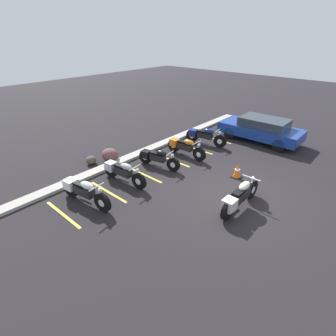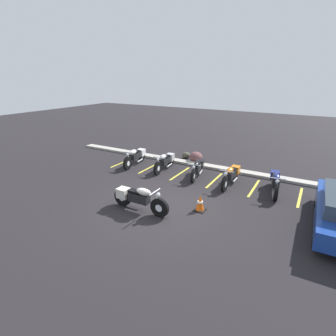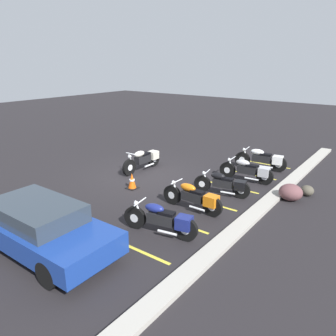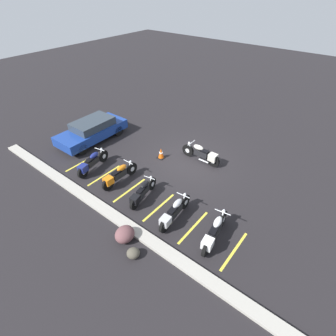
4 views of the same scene
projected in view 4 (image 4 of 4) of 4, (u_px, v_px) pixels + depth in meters
The scene contains 18 objects.
ground at pixel (188, 161), 14.40m from camera, with size 60.00×60.00×0.00m, color black.
motorcycle_cream_featured at pixel (202, 154), 14.12m from camera, with size 2.34×0.66×0.92m.
parked_bike_0 at pixel (214, 232), 9.87m from camera, with size 0.73×2.30×0.91m.
parked_bike_1 at pixel (174, 212), 10.71m from camera, with size 0.63×2.23×0.88m.
parked_bike_2 at pixel (142, 192), 11.73m from camera, with size 0.72×2.07×0.82m.
parked_bike_3 at pixel (118, 175), 12.67m from camera, with size 0.62×2.22×0.88m.
parked_bike_4 at pixel (92, 163), 13.50m from camera, with size 0.79×2.25×0.89m.
car_blue at pixel (92, 130), 15.87m from camera, with size 1.84×4.32×1.29m.
concrete_curb at pixel (116, 217), 11.02m from camera, with size 18.00×0.50×0.12m, color #A8A399.
landscape_rock_0 at pixel (125, 234), 10.02m from camera, with size 0.81×0.72×0.59m, color brown.
landscape_rock_1 at pixel (133, 253), 9.47m from camera, with size 0.48×0.46×0.37m, color #4B463A.
traffic_cone at pixel (161, 153), 14.52m from camera, with size 0.40×0.40×0.61m.
stall_line_0 at pixel (234, 251), 9.76m from camera, with size 0.10×2.10×0.00m, color gold.
stall_line_1 at pixel (193, 227), 10.67m from camera, with size 0.10×2.10×0.00m, color gold.
stall_line_2 at pixel (159, 207), 11.58m from camera, with size 0.10×2.10×0.00m, color gold.
stall_line_3 at pixel (130, 190), 12.50m from camera, with size 0.10×2.10×0.00m, color gold.
stall_line_4 at pixel (104, 175), 13.41m from camera, with size 0.10×2.10×0.00m, color gold.
stall_line_5 at pixel (82, 162), 14.32m from camera, with size 0.10×2.10×0.00m, color gold.
Camera 4 is at (-6.42, 9.91, 8.32)m, focal length 28.00 mm.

